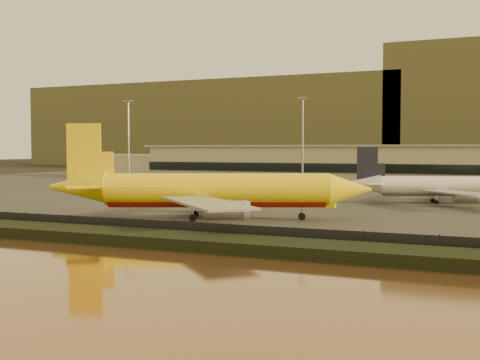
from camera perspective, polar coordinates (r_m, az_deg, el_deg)
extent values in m
plane|color=black|center=(89.06, -3.31, -4.46)|extent=(900.00, 900.00, 0.00)
cube|color=black|center=(74.29, -9.20, -5.44)|extent=(320.00, 7.00, 1.40)
cube|color=#2D2D2D|center=(178.78, 10.42, -0.72)|extent=(320.00, 220.00, 0.20)
cube|color=black|center=(77.58, -7.62, -4.62)|extent=(300.00, 0.05, 2.20)
cube|color=tan|center=(207.85, 12.27, 1.46)|extent=(160.00, 22.00, 12.00)
cube|color=black|center=(196.89, 11.65, 1.09)|extent=(160.00, 0.60, 3.00)
cube|color=gray|center=(207.78, 12.29, 3.19)|extent=(164.00, 24.00, 0.60)
cube|color=tan|center=(247.77, -9.66, 1.37)|extent=(50.00, 18.00, 9.00)
cylinder|color=slate|center=(179.15, -10.52, 3.32)|extent=(0.50, 0.50, 25.00)
cube|color=slate|center=(179.68, -10.56, 7.37)|extent=(2.20, 2.20, 0.40)
cylinder|color=slate|center=(166.52, 5.95, 3.38)|extent=(0.50, 0.50, 25.00)
cube|color=slate|center=(167.09, 5.98, 7.74)|extent=(2.20, 2.20, 0.40)
cube|color=brown|center=(456.09, 0.04, 5.00)|extent=(260.00, 160.00, 55.00)
cylinder|color=yellow|center=(95.60, -2.19, -0.90)|extent=(34.57, 18.54, 5.11)
cylinder|color=#A91409|center=(95.67, -2.19, -1.43)|extent=(33.23, 17.12, 3.99)
cone|color=yellow|center=(97.04, 10.38, -0.89)|extent=(8.33, 7.39, 5.11)
cone|color=yellow|center=(99.00, -15.09, -0.64)|extent=(10.14, 8.16, 5.11)
cube|color=yellow|center=(98.56, -14.58, 2.62)|extent=(5.14, 2.49, 8.95)
cube|color=yellow|center=(103.43, -13.29, -0.25)|extent=(5.32, 5.27, 0.31)
cube|color=yellow|center=(93.54, -14.75, -0.61)|extent=(6.90, 6.89, 0.31)
cube|color=gray|center=(109.28, -2.40, -0.88)|extent=(7.27, 22.23, 0.31)
cylinder|color=gray|center=(105.99, -1.16, -1.76)|extent=(6.53, 4.89, 2.81)
cube|color=gray|center=(82.17, -3.27, -2.16)|extent=(20.51, 20.50, 0.31)
cylinder|color=gray|center=(85.49, -1.49, -2.90)|extent=(6.53, 4.89, 2.81)
cylinder|color=black|center=(96.38, 5.89, -3.44)|extent=(1.38, 1.26, 1.12)
cylinder|color=slate|center=(96.31, 5.89, -3.09)|extent=(0.20, 0.20, 2.30)
cylinder|color=black|center=(93.94, -4.49, -3.60)|extent=(1.38, 1.26, 1.12)
cylinder|color=slate|center=(93.87, -4.49, -3.25)|extent=(0.20, 0.20, 2.30)
cylinder|color=black|center=(98.49, -4.27, -3.30)|extent=(1.38, 1.26, 1.12)
cylinder|color=slate|center=(98.43, -4.27, -2.96)|extent=(0.20, 0.20, 2.30)
cylinder|color=white|center=(131.22, 19.22, -0.51)|extent=(27.85, 12.09, 3.89)
cylinder|color=gray|center=(131.26, 19.22, -0.81)|extent=(26.85, 11.04, 3.03)
cone|color=white|center=(128.26, 11.61, -0.35)|extent=(7.84, 5.80, 3.89)
cube|color=black|center=(128.17, 11.97, 1.55)|extent=(4.17, 1.58, 6.80)
cube|color=white|center=(132.27, 12.11, -0.13)|extent=(3.92, 3.73, 0.23)
cube|color=white|center=(124.56, 12.50, -0.33)|extent=(5.31, 5.26, 0.23)
cube|color=gray|center=(141.48, 17.91, -0.52)|extent=(6.81, 17.86, 0.23)
cylinder|color=gray|center=(139.42, 18.91, -1.03)|extent=(5.09, 3.44, 2.14)
cube|color=gray|center=(120.72, 20.04, -1.14)|extent=(15.31, 16.96, 0.23)
cylinder|color=gray|center=(123.82, 20.60, -1.55)|extent=(5.09, 3.44, 2.14)
cylinder|color=black|center=(129.10, 18.12, -2.00)|extent=(1.02, 0.90, 0.85)
cylinder|color=slate|center=(129.06, 18.12, -1.80)|extent=(0.20, 0.20, 1.75)
cylinder|color=black|center=(132.50, 17.80, -1.87)|extent=(1.02, 0.90, 0.85)
cylinder|color=slate|center=(132.47, 17.80, -1.68)|extent=(0.20, 0.20, 1.75)
cube|color=yellow|center=(116.77, 8.16, -2.20)|extent=(3.78, 1.97, 1.64)
cube|color=white|center=(128.01, -5.85, -1.71)|extent=(3.93, 1.80, 1.76)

